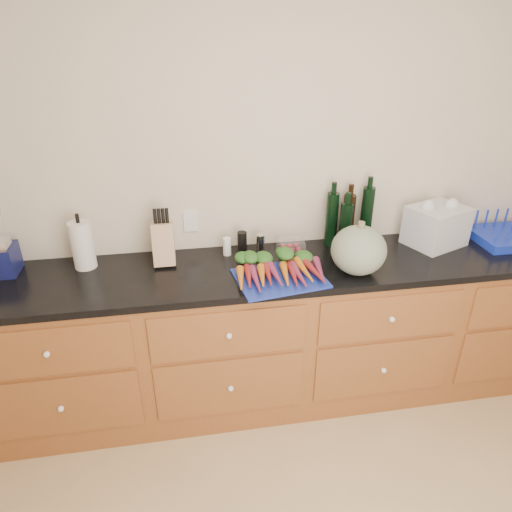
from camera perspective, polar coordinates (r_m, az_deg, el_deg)
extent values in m
cube|color=beige|center=(2.78, 4.10, 8.76)|extent=(4.10, 0.05, 2.60)
cube|color=brown|center=(2.89, 5.04, -9.55)|extent=(3.60, 0.60, 0.90)
cube|color=brown|center=(2.52, -24.62, -10.90)|extent=(0.82, 0.01, 0.28)
sphere|color=white|center=(2.51, -24.70, -11.12)|extent=(0.03, 0.03, 0.03)
cube|color=brown|center=(2.74, -23.14, -16.92)|extent=(0.82, 0.01, 0.38)
sphere|color=white|center=(2.73, -23.21, -17.14)|extent=(0.03, 0.03, 0.03)
cube|color=brown|center=(2.42, -3.43, -9.72)|extent=(0.82, 0.01, 0.28)
sphere|color=white|center=(2.41, -3.39, -9.94)|extent=(0.03, 0.03, 0.03)
cube|color=brown|center=(2.65, -3.21, -15.98)|extent=(0.82, 0.01, 0.38)
sphere|color=white|center=(2.64, -3.17, -16.22)|extent=(0.03, 0.03, 0.03)
cube|color=brown|center=(2.64, 16.50, -7.41)|extent=(0.82, 0.01, 0.28)
sphere|color=white|center=(2.63, 16.64, -7.60)|extent=(0.03, 0.03, 0.03)
cube|color=brown|center=(2.86, 15.55, -13.41)|extent=(0.82, 0.01, 0.38)
sphere|color=white|center=(2.85, 15.68, -13.61)|extent=(0.03, 0.03, 0.03)
cube|color=black|center=(2.64, 5.44, -1.31)|extent=(3.64, 0.62, 0.04)
cube|color=navy|center=(2.46, 2.97, -2.78)|extent=(0.51, 0.41, 0.01)
cone|color=orange|center=(2.39, -1.87, -2.85)|extent=(0.05, 0.22, 0.05)
cone|color=maroon|center=(2.40, -1.03, -2.78)|extent=(0.05, 0.22, 0.05)
cone|color=#80274B|center=(2.40, -0.18, -2.71)|extent=(0.05, 0.22, 0.05)
cone|color=orange|center=(2.41, 0.66, -2.64)|extent=(0.05, 0.22, 0.05)
cone|color=maroon|center=(2.41, 1.49, -2.57)|extent=(0.05, 0.22, 0.05)
cone|color=#80274B|center=(2.42, 2.33, -2.50)|extent=(0.05, 0.22, 0.05)
ellipsoid|color=#1F4F1A|center=(2.54, -0.40, -0.64)|extent=(0.22, 0.13, 0.07)
cone|color=orange|center=(2.43, 3.87, -2.37)|extent=(0.05, 0.22, 0.05)
cone|color=maroon|center=(2.44, 4.69, -2.30)|extent=(0.05, 0.22, 0.05)
cone|color=#80274B|center=(2.45, 5.50, -2.23)|extent=(0.05, 0.22, 0.05)
cone|color=orange|center=(2.46, 6.31, -2.16)|extent=(0.05, 0.22, 0.05)
cone|color=maroon|center=(2.47, 7.11, -2.08)|extent=(0.05, 0.22, 0.05)
cone|color=#80274B|center=(2.48, 7.91, -2.01)|extent=(0.05, 0.22, 0.05)
ellipsoid|color=#1F4F1A|center=(2.59, 4.97, -0.23)|extent=(0.22, 0.13, 0.07)
ellipsoid|color=slate|center=(2.53, 12.71, 0.72)|extent=(0.30, 0.30, 0.27)
cube|color=#10154C|center=(2.84, -29.34, -0.45)|extent=(0.17, 0.17, 0.16)
cylinder|color=white|center=(2.70, -20.88, 1.27)|extent=(0.12, 0.12, 0.27)
cube|color=tan|center=(2.63, -11.49, 1.53)|extent=(0.12, 0.12, 0.24)
cylinder|color=white|center=(2.70, -3.64, 1.20)|extent=(0.05, 0.05, 0.11)
cylinder|color=black|center=(2.70, -1.74, 1.64)|extent=(0.06, 0.06, 0.14)
cylinder|color=silver|center=(2.72, 0.55, 1.57)|extent=(0.05, 0.05, 0.12)
cube|color=white|center=(2.76, 4.37, 1.33)|extent=(0.15, 0.12, 0.07)
cylinder|color=black|center=(2.82, 9.43, 4.54)|extent=(0.07, 0.07, 0.33)
cylinder|color=black|center=(2.87, 11.46, 4.53)|extent=(0.07, 0.07, 0.31)
cylinder|color=black|center=(2.89, 13.64, 4.95)|extent=(0.07, 0.07, 0.36)
cylinder|color=black|center=(2.79, 11.12, 3.67)|extent=(0.07, 0.07, 0.29)
cube|color=#152DBA|center=(3.30, 29.05, 2.11)|extent=(0.44, 0.35, 0.05)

